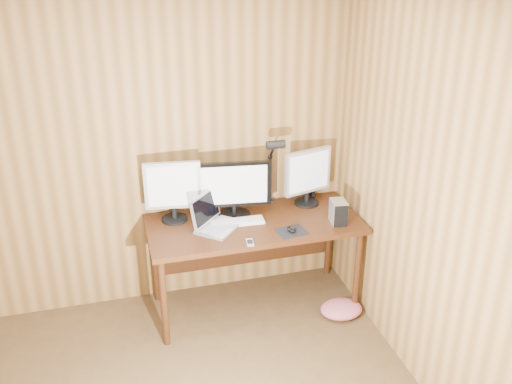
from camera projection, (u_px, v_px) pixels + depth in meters
name	position (u px, v px, depth m)	size (l,w,h in m)	color
room_shell	(144.00, 315.00, 2.42)	(4.00, 4.00, 4.00)	#4F381E
desk	(252.00, 232.00, 4.40)	(1.60, 0.70, 0.75)	#3C1D0C
monitor_center	(234.00, 189.00, 4.28)	(0.57, 0.25, 0.44)	black
monitor_left	(173.00, 190.00, 4.21)	(0.42, 0.20, 0.47)	black
monitor_right	(308.00, 175.00, 4.47)	(0.40, 0.19, 0.46)	black
laptop	(214.00, 219.00, 4.20)	(0.43, 0.44, 0.25)	silver
keyboard	(237.00, 222.00, 4.26)	(0.42, 0.15, 0.02)	white
mousepad	(291.00, 231.00, 4.14)	(0.21, 0.17, 0.00)	black
mouse	(292.00, 229.00, 4.13)	(0.06, 0.10, 0.04)	black
hard_drive	(338.00, 212.00, 4.24)	(0.13, 0.17, 0.17)	silver
phone	(250.00, 242.00, 3.99)	(0.06, 0.10, 0.01)	silver
speaker	(312.00, 191.00, 4.67)	(0.04, 0.04, 0.11)	black
desk_lamp	(273.00, 162.00, 4.38)	(0.14, 0.20, 0.61)	black
fabric_pile	(341.00, 309.00, 4.45)	(0.33, 0.27, 0.11)	#BC5B65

